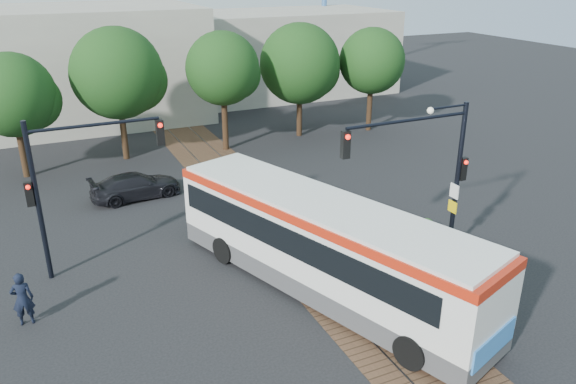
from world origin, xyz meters
The scene contains 10 objects.
ground centered at (0.00, 0.00, 0.00)m, with size 120.00×120.00×0.00m, color black.
trackbed centered at (0.00, 4.00, 0.01)m, with size 3.60×40.00×0.02m.
tree_row centered at (1.21, 16.42, 4.85)m, with size 26.40×5.60×7.67m.
warehouses centered at (-0.53, 28.75, 3.81)m, with size 40.00×13.00×8.00m.
city_bus centered at (-0.76, -0.96, 1.91)m, with size 6.79×12.92×3.42m.
traffic_island centered at (4.82, -0.90, 0.33)m, with size 2.20×5.20×1.13m.
signal_pole_main centered at (3.86, -0.81, 4.16)m, with size 5.49×0.46×6.00m.
signal_pole_left centered at (-8.37, 4.00, 3.86)m, with size 4.99×0.34×6.00m.
officer centered at (-10.40, 1.25, 0.93)m, with size 0.68×0.44×1.86m, color black.
parked_car centered at (-5.12, 10.41, 0.64)m, with size 1.78×4.38×1.27m, color black.
Camera 1 is at (-9.13, -16.16, 10.86)m, focal length 35.00 mm.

